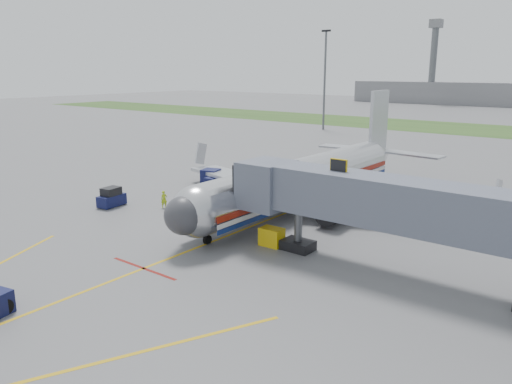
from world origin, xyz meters
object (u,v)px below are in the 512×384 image
Objects in this scene: baggage_tug at (111,198)px; ramp_worker at (164,199)px; belt_loader at (269,191)px; airliner at (305,178)px.

ramp_worker is at bearing 31.68° from baggage_tug.
baggage_tug is 15.31m from belt_loader.
ramp_worker is at bearing -119.40° from belt_loader.
airliner is 13.01× the size of baggage_tug.
belt_loader is (-4.68, 0.80, -2.09)m from airliner.
airliner is 7.71× the size of belt_loader.
baggage_tug is 5.06m from ramp_worker.
ramp_worker is (4.31, 2.66, 0.01)m from baggage_tug.
belt_loader reaches higher than ramp_worker.
belt_loader is at bearing 170.34° from airliner.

